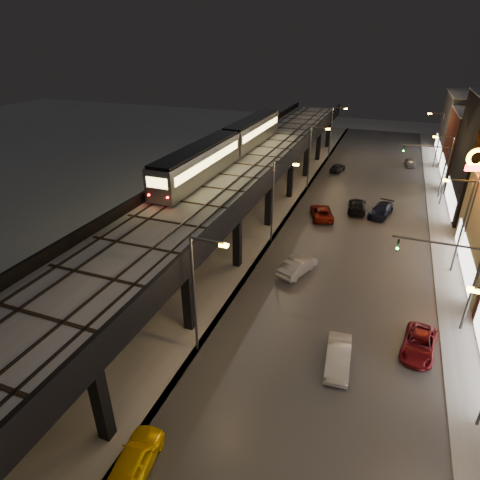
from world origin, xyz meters
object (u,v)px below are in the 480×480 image
(car_taxi, at_px, (134,462))
(car_onc_dark, at_px, (419,345))
(car_far_white, at_px, (338,168))
(car_onc_silver, at_px, (338,357))
(car_near_white, at_px, (297,266))
(car_mid_dark, at_px, (357,206))
(car_onc_red, at_px, (410,163))
(car_mid_silver, at_px, (322,213))
(subway_train, at_px, (229,144))
(car_onc_white, at_px, (381,211))

(car_taxi, bearing_deg, car_onc_dark, -140.69)
(car_far_white, xyz_separation_m, car_onc_silver, (6.65, -44.14, 0.05))
(car_near_white, bearing_deg, car_onc_silver, 136.20)
(car_mid_dark, bearing_deg, car_onc_dark, 101.28)
(car_mid_dark, bearing_deg, car_near_white, 74.10)
(car_mid_dark, distance_m, car_onc_red, 24.40)
(car_far_white, height_order, car_onc_dark, car_far_white)
(car_near_white, xyz_separation_m, car_mid_silver, (-0.29, 13.69, -0.05))
(subway_train, distance_m, car_onc_white, 20.32)
(car_far_white, bearing_deg, car_mid_dark, 118.25)
(car_far_white, distance_m, car_onc_white, 18.36)
(car_taxi, bearing_deg, car_onc_white, -111.55)
(subway_train, relative_size, car_far_white, 8.38)
(car_onc_silver, distance_m, car_onc_white, 27.53)
(car_taxi, relative_size, car_far_white, 1.11)
(car_near_white, xyz_separation_m, car_onc_dark, (10.42, -7.26, -0.13))
(car_taxi, xyz_separation_m, car_onc_red, (12.97, 62.66, -0.11))
(car_mid_silver, distance_m, car_onc_red, 29.01)
(subway_train, distance_m, car_taxi, 36.58)
(subway_train, distance_m, car_near_white, 19.16)
(car_taxi, bearing_deg, car_onc_red, -109.27)
(car_onc_dark, bearing_deg, subway_train, 146.49)
(car_onc_red, bearing_deg, car_mid_dark, -114.19)
(car_taxi, bearing_deg, car_near_white, -105.86)
(car_onc_silver, bearing_deg, car_taxi, -132.45)
(subway_train, height_order, car_taxi, subway_train)
(car_onc_dark, bearing_deg, car_far_white, 114.56)
(car_onc_red, bearing_deg, car_near_white, -112.75)
(car_mid_silver, distance_m, car_mid_dark, 5.26)
(car_onc_red, bearing_deg, car_mid_silver, -119.62)
(car_near_white, height_order, car_onc_white, car_near_white)
(car_mid_dark, bearing_deg, car_onc_white, 167.13)
(car_near_white, height_order, car_mid_dark, car_near_white)
(car_mid_silver, xyz_separation_m, car_onc_silver, (5.61, -24.32, 0.00))
(car_taxi, height_order, car_mid_silver, car_taxi)
(subway_train, bearing_deg, car_onc_dark, -41.99)
(car_onc_red, bearing_deg, car_onc_silver, -104.24)
(car_mid_dark, xyz_separation_m, car_onc_red, (6.28, 23.58, -0.10))
(car_taxi, xyz_separation_m, car_onc_dark, (13.59, 14.51, -0.11))
(subway_train, relative_size, car_onc_silver, 7.52)
(car_onc_white, bearing_deg, car_onc_dark, -66.96)
(car_near_white, bearing_deg, car_onc_white, -91.32)
(car_near_white, relative_size, car_onc_white, 0.93)
(car_far_white, xyz_separation_m, car_onc_white, (7.78, -16.63, 0.05))
(car_mid_silver, xyz_separation_m, car_onc_white, (6.74, 3.19, 0.00))
(car_taxi, distance_m, car_near_white, 22.00)
(car_mid_dark, bearing_deg, car_onc_silver, 89.28)
(car_onc_silver, bearing_deg, subway_train, 121.21)
(car_taxi, xyz_separation_m, car_mid_dark, (6.69, 39.08, -0.00))
(car_near_white, distance_m, car_mid_silver, 13.69)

